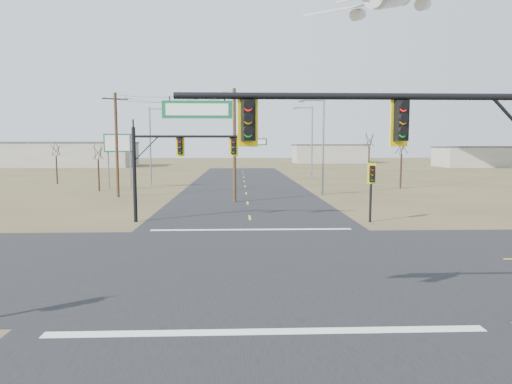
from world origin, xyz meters
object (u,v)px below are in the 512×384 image
utility_pole_near (234,144)px  highway_sign (119,150)px  streetlight_a (321,141)px  bare_tree_d (369,140)px  streetlight_b (310,139)px  streetlight_c (152,142)px  bare_tree_c (402,145)px  mast_arm_near (409,146)px  pedestal_signal_ne (372,179)px  utility_pole_far (117,144)px  bare_tree_b (56,149)px  mast_arm_far (184,153)px  bare_tree_a (98,152)px

utility_pole_near → highway_sign: utility_pole_near is taller
streetlight_a → bare_tree_d: streetlight_a is taller
highway_sign → bare_tree_d: 33.40m
streetlight_a → streetlight_b: 20.02m
highway_sign → streetlight_c: (3.00, 4.24, 0.98)m
bare_tree_c → bare_tree_d: (-0.68, 10.81, 0.72)m
mast_arm_near → streetlight_a: (3.88, 34.33, 0.41)m
pedestal_signal_ne → utility_pole_far: utility_pole_far is taller
pedestal_signal_ne → highway_sign: highway_sign is taller
streetlight_c → streetlight_b: bearing=31.1°
pedestal_signal_ne → utility_pole_far: size_ratio=0.39×
bare_tree_b → bare_tree_c: bare_tree_c is taller
streetlight_b → bare_tree_b: (-34.04, -6.07, -1.41)m
mast_arm_far → bare_tree_a: size_ratio=1.60×
pedestal_signal_ne → utility_pole_near: 14.43m
streetlight_b → bare_tree_c: 16.32m
mast_arm_near → highway_sign: mast_arm_near is taller
utility_pole_far → bare_tree_b: size_ratio=1.77×
utility_pole_far → streetlight_a: size_ratio=1.03×
utility_pole_near → mast_arm_far: bearing=-107.6°
mast_arm_near → streetlight_a: streetlight_a is taller
streetlight_b → highway_sign: bearing=-141.1°
pedestal_signal_ne → streetlight_c: streetlight_c is taller
mast_arm_near → streetlight_b: streetlight_b is taller
streetlight_b → bare_tree_c: size_ratio=1.64×
streetlight_a → streetlight_b: bearing=75.4°
mast_arm_far → bare_tree_c: 31.48m
utility_pole_far → streetlight_c: (0.97, 12.92, 0.25)m
pedestal_signal_ne → streetlight_a: (-0.28, 16.98, 2.56)m
mast_arm_far → highway_sign: highway_sign is taller
utility_pole_near → bare_tree_a: utility_pole_near is taller
mast_arm_near → streetlight_b: size_ratio=0.97×
mast_arm_far → utility_pole_far: bearing=115.5°
streetlight_a → bare_tree_c: size_ratio=1.50×
mast_arm_far → streetlight_c: size_ratio=0.91×
bare_tree_a → bare_tree_b: bearing=131.3°
pedestal_signal_ne → streetlight_a: 17.17m
bare_tree_b → bare_tree_d: size_ratio=0.79×
utility_pole_near → utility_pole_far: (-11.42, 4.44, 0.04)m
pedestal_signal_ne → bare_tree_c: bare_tree_c is taller
bare_tree_a → pedestal_signal_ne: bearing=-41.7°
streetlight_c → bare_tree_b: 13.08m
streetlight_a → bare_tree_b: 34.90m
streetlight_c → bare_tree_d: (28.96, 5.36, 0.36)m
streetlight_a → bare_tree_a: (-23.80, 4.48, -1.11)m
utility_pole_near → streetlight_a: (8.74, 5.95, 0.29)m
bare_tree_a → streetlight_b: bearing=30.9°
streetlight_b → bare_tree_d: bearing=-10.8°
mast_arm_far → streetlight_a: 20.10m
utility_pole_near → streetlight_c: utility_pole_near is taller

